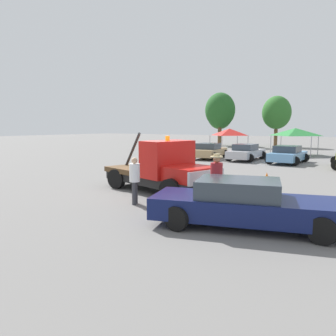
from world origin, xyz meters
The scene contains 15 objects.
ground_plane centered at (0.00, 0.00, 0.00)m, with size 160.00×160.00×0.00m, color slate.
tow_truck centered at (0.33, -0.08, 0.94)m, with size 5.81×3.28×2.51m.
foreground_car centered at (4.92, -2.75, 0.65)m, with size 5.58×3.31×1.34m.
person_near_truck centered at (3.41, -1.44, 1.11)m, with size 0.42×0.42×1.89m.
person_at_hood centered at (0.65, -2.37, 0.98)m, with size 0.38×0.38×1.69m.
parked_car_charcoal centered at (-8.33, 14.58, 0.65)m, with size 2.62×4.37×1.34m.
parked_car_tan centered at (-4.67, 14.13, 0.65)m, with size 2.89×4.70×1.34m.
parked_car_silver centered at (-1.50, 14.54, 0.65)m, with size 2.40×4.66×1.34m.
parked_car_skyblue centered at (1.92, 14.13, 0.65)m, with size 2.54×4.37×1.34m.
canopy_tent_red centered at (-5.60, 20.61, 2.17)m, with size 3.05×3.05×2.53m.
canopy_tent_green centered at (0.67, 21.87, 2.23)m, with size 3.67×3.67×2.60m.
tree_left centered at (-4.51, 33.79, 4.56)m, with size 3.80×3.80×6.79m.
tree_center centered at (-11.36, 30.71, 4.93)m, with size 4.11×4.11×7.35m.
tree_right centered at (-12.38, 32.87, 4.47)m, with size 3.73×3.73×6.66m.
traffic_cone centered at (3.30, 4.52, 0.25)m, with size 0.40×0.40×0.55m.
Camera 1 is at (8.06, -11.32, 2.81)m, focal length 35.00 mm.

